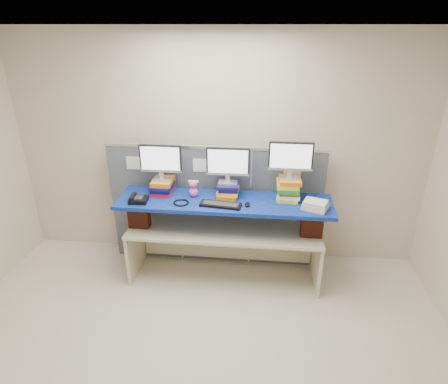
# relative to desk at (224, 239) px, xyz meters

# --- Properties ---
(room) EXTENTS (5.00, 4.00, 2.80)m
(room) POSITION_rel_desk_xyz_m (-0.15, -1.41, 0.87)
(room) COLOR beige
(room) RESTS_ON ground
(cubicle_partition) EXTENTS (2.60, 0.06, 1.53)m
(cubicle_partition) POSITION_rel_desk_xyz_m (-0.15, 0.37, 0.24)
(cubicle_partition) COLOR #494F56
(cubicle_partition) RESTS_ON ground
(desk) EXTENTS (2.20, 0.65, 0.67)m
(desk) POSITION_rel_desk_xyz_m (0.00, 0.00, 0.00)
(desk) COLOR beige
(desk) RESTS_ON ground
(brick_pier_left) EXTENTS (0.23, 0.13, 0.32)m
(brick_pier_left) POSITION_rel_desk_xyz_m (-0.97, -0.05, 0.29)
(brick_pier_left) COLOR maroon
(brick_pier_left) RESTS_ON desk
(brick_pier_right) EXTENTS (0.23, 0.13, 0.32)m
(brick_pier_right) POSITION_rel_desk_xyz_m (0.97, -0.05, 0.29)
(brick_pier_right) COLOR maroon
(brick_pier_right) RESTS_ON desk
(blue_board) EXTENTS (2.38, 0.60, 0.04)m
(blue_board) POSITION_rel_desk_xyz_m (0.00, 0.00, 0.47)
(blue_board) COLOR #0C086C
(blue_board) RESTS_ON brick_pier_left
(book_stack_left) EXTENTS (0.25, 0.31, 0.16)m
(book_stack_left) POSITION_rel_desk_xyz_m (-0.72, 0.13, 0.58)
(book_stack_left) COLOR #B8152B
(book_stack_left) RESTS_ON blue_board
(book_stack_center) EXTENTS (0.25, 0.30, 0.16)m
(book_stack_center) POSITION_rel_desk_xyz_m (0.04, 0.12, 0.57)
(book_stack_center) COLOR orange
(book_stack_center) RESTS_ON blue_board
(book_stack_right) EXTENTS (0.26, 0.31, 0.24)m
(book_stack_right) POSITION_rel_desk_xyz_m (0.70, 0.12, 0.62)
(book_stack_right) COLOR yellow
(book_stack_right) RESTS_ON blue_board
(monitor_left) EXTENTS (0.47, 0.13, 0.41)m
(monitor_left) POSITION_rel_desk_xyz_m (-0.72, 0.12, 0.89)
(monitor_left) COLOR #B2B3B8
(monitor_left) RESTS_ON book_stack_left
(monitor_center) EXTENTS (0.47, 0.13, 0.41)m
(monitor_center) POSITION_rel_desk_xyz_m (0.03, 0.12, 0.88)
(monitor_center) COLOR #B2B3B8
(monitor_center) RESTS_ON book_stack_center
(monitor_right) EXTENTS (0.47, 0.13, 0.41)m
(monitor_right) POSITION_rel_desk_xyz_m (0.70, 0.12, 0.97)
(monitor_right) COLOR #B2B3B8
(monitor_right) RESTS_ON book_stack_right
(keyboard) EXTENTS (0.46, 0.20, 0.03)m
(keyboard) POSITION_rel_desk_xyz_m (-0.02, -0.14, 0.51)
(keyboard) COLOR black
(keyboard) RESTS_ON blue_board
(mouse) EXTENTS (0.09, 0.11, 0.03)m
(mouse) POSITION_rel_desk_xyz_m (0.26, -0.11, 0.51)
(mouse) COLOR black
(mouse) RESTS_ON blue_board
(desk_phone) EXTENTS (0.21, 0.19, 0.08)m
(desk_phone) POSITION_rel_desk_xyz_m (-0.93, -0.14, 0.52)
(desk_phone) COLOR black
(desk_phone) RESTS_ON blue_board
(headset) EXTENTS (0.21, 0.21, 0.02)m
(headset) POSITION_rel_desk_xyz_m (-0.45, -0.12, 0.50)
(headset) COLOR black
(headset) RESTS_ON blue_board
(plush_toy) EXTENTS (0.12, 0.09, 0.20)m
(plush_toy) POSITION_rel_desk_xyz_m (-0.35, 0.06, 0.60)
(plush_toy) COLOR pink
(plush_toy) RESTS_ON blue_board
(binder_stack) EXTENTS (0.31, 0.28, 0.09)m
(binder_stack) POSITION_rel_desk_xyz_m (0.97, -0.11, 0.54)
(binder_stack) COLOR beige
(binder_stack) RESTS_ON blue_board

